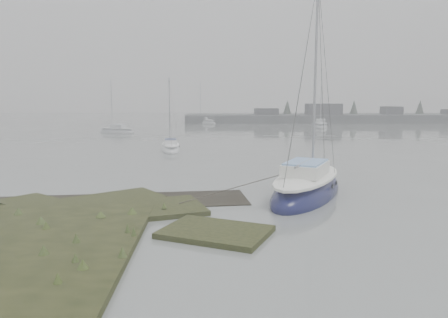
% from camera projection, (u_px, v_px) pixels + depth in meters
% --- Properties ---
extents(ground, '(160.00, 160.00, 0.00)m').
position_uv_depth(ground, '(207.00, 141.00, 45.02)').
color(ground, gray).
rests_on(ground, ground).
extents(far_shoreline, '(60.00, 8.00, 4.15)m').
position_uv_depth(far_shoreline, '(360.00, 117.00, 77.25)').
color(far_shoreline, '#4C4F51').
rests_on(far_shoreline, ground).
extents(sailboat_main, '(5.80, 8.05, 10.92)m').
position_uv_depth(sailboat_main, '(307.00, 189.00, 20.57)').
color(sailboat_main, '#0E113B').
rests_on(sailboat_main, ground).
extents(sailboat_white, '(2.19, 4.95, 6.74)m').
position_uv_depth(sailboat_white, '(171.00, 148.00, 37.38)').
color(sailboat_white, white).
rests_on(sailboat_white, ground).
extents(sailboat_far_a, '(5.35, 3.75, 7.24)m').
position_uv_depth(sailboat_far_a, '(117.00, 131.00, 55.03)').
color(sailboat_far_a, '#A8ACB1').
rests_on(sailboat_far_a, ground).
extents(sailboat_far_b, '(2.92, 6.01, 8.14)m').
position_uv_depth(sailboat_far_b, '(320.00, 126.00, 64.54)').
color(sailboat_far_b, silver).
rests_on(sailboat_far_b, ground).
extents(sailboat_far_c, '(5.09, 4.96, 7.55)m').
position_uv_depth(sailboat_far_c, '(204.00, 122.00, 73.56)').
color(sailboat_far_c, '#B2B9BC').
rests_on(sailboat_far_c, ground).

